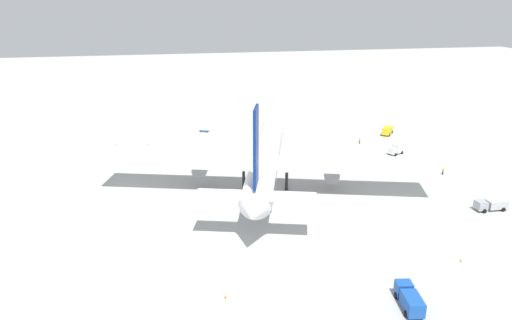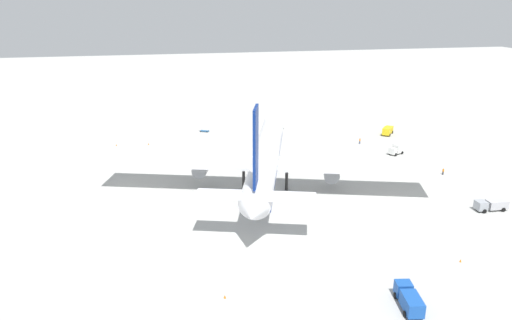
{
  "view_description": "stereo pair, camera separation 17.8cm",
  "coord_description": "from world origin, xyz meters",
  "views": [
    {
      "loc": [
        -105.05,
        25.4,
        42.49
      ],
      "look_at": [
        0.43,
        2.33,
        6.34
      ],
      "focal_mm": 33.76,
      "sensor_mm": 36.0,
      "label": 1
    },
    {
      "loc": [
        -105.09,
        25.23,
        42.49
      ],
      "look_at": [
        0.43,
        2.33,
        6.34
      ],
      "focal_mm": 33.76,
      "sensor_mm": 36.0,
      "label": 2
    }
  ],
  "objects": [
    {
      "name": "service_truck_0",
      "position": [
        -24.46,
        -43.19,
        1.29
      ],
      "size": [
        2.73,
        6.94,
        2.26
      ],
      "color": "#999EA5",
      "rests_on": "ground"
    },
    {
      "name": "service_truck_3",
      "position": [
        15.63,
        -42.46,
        1.6
      ],
      "size": [
        4.06,
        5.22,
        3.04
      ],
      "color": "white",
      "rests_on": "ground"
    },
    {
      "name": "traffic_cone_3",
      "position": [
        -43.83,
        16.71,
        0.28
      ],
      "size": [
        0.36,
        0.36,
        0.55
      ],
      "primitive_type": "cone",
      "color": "orange",
      "rests_on": "ground"
    },
    {
      "name": "ground_worker_2",
      "position": [
        46.02,
        -15.41,
        0.85
      ],
      "size": [
        0.49,
        0.49,
        1.67
      ],
      "color": "black",
      "rests_on": "ground"
    },
    {
      "name": "ground_worker_3",
      "position": [
        27.67,
        -36.48,
        0.91
      ],
      "size": [
        0.46,
        0.46,
        1.78
      ],
      "color": "navy",
      "rests_on": "ground"
    },
    {
      "name": "traffic_cone_1",
      "position": [
        41.36,
        37.16,
        0.28
      ],
      "size": [
        0.36,
        0.36,
        0.55
      ],
      "primitive_type": "cone",
      "color": "orange",
      "rests_on": "ground"
    },
    {
      "name": "service_truck_4",
      "position": [
        35.64,
        -49.8,
        1.45
      ],
      "size": [
        6.48,
        5.89,
        2.62
      ],
      "color": "yellow",
      "rests_on": "ground"
    },
    {
      "name": "traffic_cone_0",
      "position": [
        40.32,
        27.52,
        0.28
      ],
      "size": [
        0.36,
        0.36,
        0.55
      ],
      "primitive_type": "cone",
      "color": "orange",
      "rests_on": "ground"
    },
    {
      "name": "service_truck_2",
      "position": [
        52.26,
        -16.3,
        1.22
      ],
      "size": [
        6.64,
        4.12,
        2.25
      ],
      "color": "white",
      "rests_on": "ground"
    },
    {
      "name": "ground_worker_1",
      "position": [
        -2.65,
        -45.83,
        0.87
      ],
      "size": [
        0.51,
        0.51,
        1.72
      ],
      "color": "black",
      "rests_on": "ground"
    },
    {
      "name": "service_truck_5",
      "position": [
        -51.69,
        -8.98,
        1.46
      ],
      "size": [
        7.28,
        3.56,
        2.54
      ],
      "color": "#194CA5",
      "rests_on": "ground"
    },
    {
      "name": "baggage_cart_0",
      "position": [
        52.14,
        8.95,
        0.27
      ],
      "size": [
        2.62,
        3.52,
        0.4
      ],
      "color": "#26598C",
      "rests_on": "ground"
    },
    {
      "name": "ground_plane",
      "position": [
        0.0,
        0.0,
        0.0
      ],
      "size": [
        600.0,
        600.0,
        0.0
      ],
      "primitive_type": "plane",
      "color": "#B2B2AD"
    },
    {
      "name": "traffic_cone_2",
      "position": [
        -41.98,
        -24.13,
        0.28
      ],
      "size": [
        0.36,
        0.36,
        0.55
      ],
      "primitive_type": "cone",
      "color": "orange",
      "rests_on": "ground"
    },
    {
      "name": "airliner",
      "position": [
        -1.33,
        0.37,
        7.12
      ],
      "size": [
        66.82,
        75.64,
        24.84
      ],
      "color": "white",
      "rests_on": "ground"
    }
  ]
}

